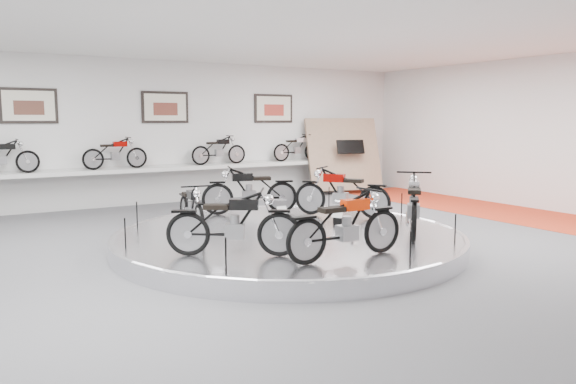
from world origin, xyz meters
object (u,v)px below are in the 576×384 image
bike_a (342,192)px  bike_d (233,223)px  bike_e (346,225)px  bike_b (250,190)px  bike_f (414,204)px  bike_c (191,207)px  display_platform (289,240)px  shelf (170,168)px

bike_a → bike_d: bearing=84.6°
bike_d → bike_e: size_ratio=0.99×
bike_b → bike_a: bearing=156.8°
bike_d → bike_f: 3.54m
bike_b → bike_f: bearing=133.0°
bike_a → bike_c: size_ratio=1.18×
display_platform → bike_f: (1.86, -1.30, 0.70)m
display_platform → shelf: 6.46m
bike_a → bike_e: size_ratio=1.03×
bike_a → shelf: bearing=-16.7°
bike_b → bike_f: 3.78m
display_platform → bike_b: (0.32, 2.15, 0.68)m
bike_d → bike_f: size_ratio=0.93×
bike_a → bike_e: (-2.12, -2.96, -0.01)m
bike_d → bike_c: bearing=118.5°
shelf → bike_f: bearing=-76.4°
bike_a → bike_d: 3.99m
bike_c → bike_e: (1.20, -3.14, 0.07)m
shelf → bike_f: bike_f is taller
bike_a → bike_c: bike_a is taller
shelf → bike_c: bike_c is taller
shelf → bike_b: bearing=-85.8°
display_platform → bike_d: size_ratio=3.67×
shelf → bike_a: 5.88m
display_platform → bike_e: bearing=-98.3°
shelf → bike_f: 7.92m
display_platform → bike_a: bike_a is taller
bike_d → bike_b: bearing=91.7°
bike_b → bike_d: size_ratio=1.02×
shelf → bike_b: (0.32, -4.25, -0.17)m
bike_b → bike_d: 3.84m
bike_a → bike_d: bike_a is taller
bike_b → display_platform: bearing=100.5°
bike_a → bike_b: bike_a is taller
shelf → bike_c: bearing=-105.6°
shelf → bike_f: size_ratio=5.88×
bike_d → bike_f: bearing=30.3°
bike_c → bike_e: 3.36m
shelf → bike_c: 5.63m
bike_c → bike_e: size_ratio=0.87×
bike_e → bike_f: (2.17, 0.86, 0.03)m
bike_a → bike_d: size_ratio=1.03×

